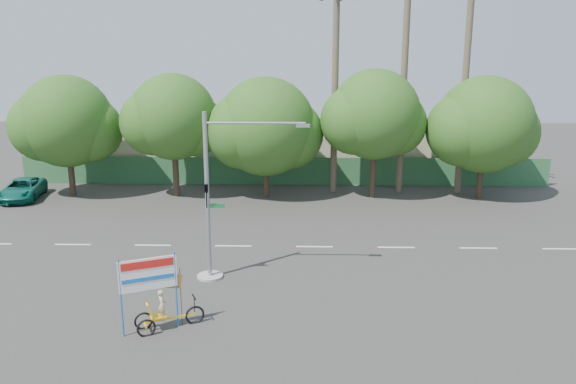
{
  "coord_description": "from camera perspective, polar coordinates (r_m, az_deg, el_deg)",
  "views": [
    {
      "loc": [
        1.4,
        -18.13,
        9.18
      ],
      "look_at": [
        0.78,
        5.0,
        3.5
      ],
      "focal_mm": 35.0,
      "sensor_mm": 36.0,
      "label": 1
    }
  ],
  "objects": [
    {
      "name": "building_right",
      "position": [
        45.23,
        9.93,
        4.19
      ],
      "size": [
        14.0,
        8.0,
        3.6
      ],
      "primitive_type": "cube",
      "color": "beige",
      "rests_on": "ground"
    },
    {
      "name": "tree_center",
      "position": [
        36.53,
        -2.35,
        6.36
      ],
      "size": [
        7.62,
        6.4,
        7.85
      ],
      "color": "#473828",
      "rests_on": "ground"
    },
    {
      "name": "traffic_signal",
      "position": [
        23.27,
        -7.42,
        -1.94
      ],
      "size": [
        4.72,
        1.1,
        7.0
      ],
      "color": "gray",
      "rests_on": "ground"
    },
    {
      "name": "palm_short",
      "position": [
        37.69,
        4.85,
        13.26
      ],
      "size": [
        3.73,
        3.79,
        14.45
      ],
      "color": "#70604C",
      "rests_on": "ground"
    },
    {
      "name": "palm_tall",
      "position": [
        38.23,
        11.9,
        15.43
      ],
      "size": [
        3.73,
        3.79,
        17.45
      ],
      "color": "#70604C",
      "rests_on": "ground"
    },
    {
      "name": "tree_far_left",
      "position": [
        39.55,
        -21.62,
        6.41
      ],
      "size": [
        7.14,
        6.0,
        7.96
      ],
      "color": "#473828",
      "rests_on": "ground"
    },
    {
      "name": "tree_left",
      "position": [
        37.34,
        -11.65,
        7.17
      ],
      "size": [
        6.66,
        5.6,
        8.07
      ],
      "color": "#473828",
      "rests_on": "ground"
    },
    {
      "name": "palm_mid",
      "position": [
        39.1,
        17.76,
        13.48
      ],
      "size": [
        3.73,
        3.79,
        15.45
      ],
      "color": "#70604C",
      "rests_on": "ground"
    },
    {
      "name": "tree_far_right",
      "position": [
        38.21,
        19.23,
        6.21
      ],
      "size": [
        7.38,
        6.2,
        7.94
      ],
      "color": "#473828",
      "rests_on": "ground"
    },
    {
      "name": "tree_right",
      "position": [
        36.64,
        8.73,
        7.45
      ],
      "size": [
        6.9,
        5.8,
        8.36
      ],
      "color": "#473828",
      "rests_on": "ground"
    },
    {
      "name": "fence",
      "position": [
        40.5,
        -0.48,
        2.14
      ],
      "size": [
        38.0,
        0.08,
        2.0
      ],
      "primitive_type": "cube",
      "color": "#336B3D",
      "rests_on": "ground"
    },
    {
      "name": "building_left",
      "position": [
        46.15,
        -12.83,
        4.49
      ],
      "size": [
        12.0,
        8.0,
        4.0
      ],
      "primitive_type": "cube",
      "color": "beige",
      "rests_on": "ground"
    },
    {
      "name": "trike_billboard",
      "position": [
        19.83,
        -13.11,
        -10.6
      ],
      "size": [
        2.6,
        1.36,
        2.78
      ],
      "rotation": [
        0.0,
        0.0,
        0.43
      ],
      "color": "black",
      "rests_on": "ground"
    },
    {
      "name": "ground",
      "position": [
        20.38,
        -2.64,
        -13.01
      ],
      "size": [
        120.0,
        120.0,
        0.0
      ],
      "primitive_type": "plane",
      "color": "#33302D",
      "rests_on": "ground"
    },
    {
      "name": "pickup_truck",
      "position": [
        40.46,
        -25.39,
        0.27
      ],
      "size": [
        2.97,
        5.01,
        1.31
      ],
      "primitive_type": "imported",
      "rotation": [
        0.0,
        0.0,
        0.18
      ],
      "color": "#0E6657",
      "rests_on": "ground"
    }
  ]
}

